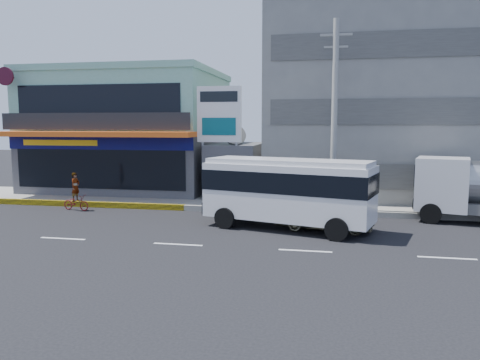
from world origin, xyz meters
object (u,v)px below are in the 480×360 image
Objects in this scene: shop_building at (132,135)px; utility_pole_near at (334,116)px; motorcycle_rider at (76,198)px; sedan at (324,214)px; billboard at (219,121)px; concrete_building at (397,89)px; minibus at (288,188)px; satellite_dish at (234,143)px.

utility_pole_near is (14.00, -6.55, 1.15)m from shop_building.
utility_pole_near is at bearing -25.06° from shop_building.
motorcycle_rider is (-13.88, -1.38, -4.46)m from utility_pole_near.
sedan is (-0.36, -3.68, -4.41)m from utility_pole_near.
shop_building reaches higher than billboard.
sedan is (-4.36, -11.28, -6.26)m from concrete_building.
concrete_building is 7.63× the size of motorcycle_rider.
billboard reaches higher than sedan.
sedan is at bearing -111.13° from concrete_building.
sedan is at bearing 4.64° from minibus.
satellite_dish is at bearing 45.29° from sedan.
motorcycle_rider reaches higher than sedan.
concrete_building is at bearing 26.66° from motorcycle_rider.
minibus is (4.00, -7.41, -1.68)m from satellite_dish.
sedan is 13.72m from motorcycle_rider.
sedan is at bearing -52.21° from satellite_dish.
satellite_dish is 8.59m from minibus.
utility_pole_near is (6.00, -3.60, 1.57)m from satellite_dish.
billboard is (7.50, -4.75, 0.93)m from shop_building.
satellite_dish is at bearing 32.28° from motorcycle_rider.
minibus is at bearing -40.79° from shop_building.
sedan is 2.08× the size of motorcycle_rider.
shop_building is 5.92× the size of motorcycle_rider.
motorcycle_rider is (-13.53, 2.30, -0.05)m from sedan.
shop_building is at bearing 159.79° from satellite_dish.
shop_building is 2.84× the size of sedan.
utility_pole_near reaches higher than billboard.
shop_building is 1.80× the size of billboard.
motorcycle_rider is (-17.88, -8.98, -6.31)m from concrete_building.
satellite_dish is 9.63m from sedan.
utility_pole_near is at bearing -15.48° from billboard.
concrete_building reaches higher than shop_building.
billboard is (-0.50, -1.80, 1.35)m from satellite_dish.
utility_pole_near reaches higher than minibus.
concrete_building is at bearing -13.63° from sedan.
concrete_building is 12.17m from billboard.
minibus is at bearing -61.64° from satellite_dish.
billboard is 0.87× the size of minibus.
billboard is at bearing -32.32° from shop_building.
concrete_building is at bearing 28.92° from billboard.
satellite_dish is 0.34× the size of sedan.
utility_pole_near is at bearing -30.96° from satellite_dish.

